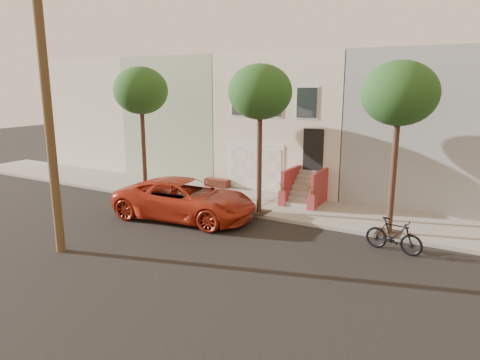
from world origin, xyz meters
The scene contains 9 objects.
ground centered at (0.00, 0.00, 0.00)m, with size 90.00×90.00×0.00m, color black.
sidewalk centered at (0.00, 5.35, 0.07)m, with size 40.00×3.70×0.15m, color gray.
house_row centered at (0.00, 11.19, 3.64)m, with size 33.10×11.70×7.00m.
tree_left centered at (-5.50, 3.90, 5.26)m, with size 2.70×2.57×6.30m.
tree_mid centered at (1.00, 3.90, 5.26)m, with size 2.70×2.57×6.30m.
tree_right centered at (6.50, 3.90, 5.26)m, with size 2.70×2.57×6.30m.
utility_pole centered at (8.00, -3.20, 5.19)m, with size 23.60×1.22×10.00m.
pickup_truck centered at (-1.50, 1.93, 0.85)m, with size 2.81×6.08×1.69m, color #B02C17.
motorcycle centered at (6.93, 2.41, 0.59)m, with size 0.55×1.96×1.18m, color black.
Camera 1 is at (9.31, -12.30, 5.64)m, focal length 32.40 mm.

